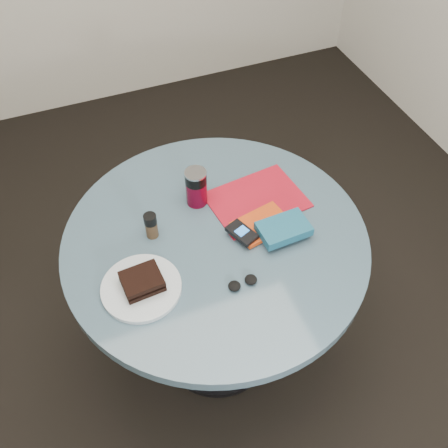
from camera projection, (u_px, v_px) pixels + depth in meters
name	position (u px, v px, depth m)	size (l,w,h in m)	color
ground	(218.00, 344.00, 2.19)	(4.00, 4.00, 0.00)	black
table	(216.00, 266.00, 1.75)	(1.00, 1.00, 0.75)	black
plate	(141.00, 288.00, 1.49)	(0.24, 0.24, 0.02)	silver
sandwich	(142.00, 281.00, 1.47)	(0.12, 0.11, 0.04)	black
soda_can	(196.00, 187.00, 1.68)	(0.09, 0.09, 0.14)	#58041A
pepper_grinder	(151.00, 225.00, 1.59)	(0.05, 0.05, 0.09)	#3D2B1A
magazine	(257.00, 200.00, 1.73)	(0.32, 0.24, 0.01)	maroon
red_book	(261.00, 224.00, 1.64)	(0.18, 0.12, 0.01)	#BD390E
novel	(284.00, 229.00, 1.60)	(0.16, 0.10, 0.03)	navy
mp3_player	(242.00, 233.00, 1.60)	(0.09, 0.11, 0.02)	black
headphones	(243.00, 283.00, 1.49)	(0.10, 0.04, 0.02)	black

